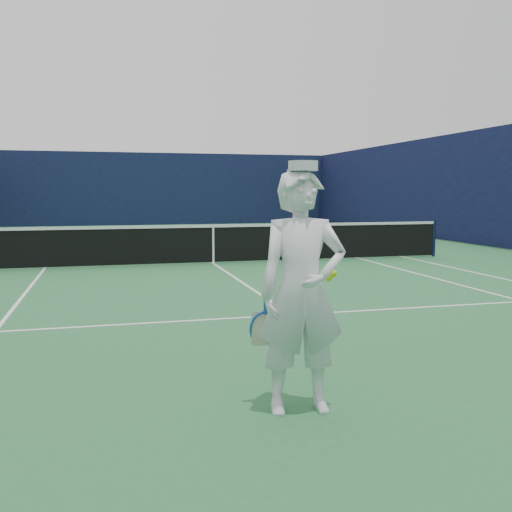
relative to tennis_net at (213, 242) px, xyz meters
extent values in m
plane|color=#276738|center=(0.00, 0.00, -0.55)|extent=(80.00, 80.00, 0.00)
cube|color=white|center=(0.00, 11.88, -0.55)|extent=(11.03, 0.06, 0.01)
cube|color=white|center=(5.49, 0.00, -0.55)|extent=(0.06, 23.83, 0.01)
cube|color=white|center=(-4.12, 0.00, -0.55)|extent=(0.06, 23.77, 0.01)
cube|color=white|center=(4.12, 0.00, -0.55)|extent=(0.06, 23.77, 0.01)
cube|color=white|center=(0.00, 6.40, -0.55)|extent=(8.23, 0.06, 0.01)
cube|color=white|center=(0.00, -6.40, -0.55)|extent=(8.23, 0.06, 0.01)
cube|color=white|center=(0.00, 0.00, -0.55)|extent=(0.06, 12.80, 0.01)
cube|color=white|center=(0.00, 11.73, -0.55)|extent=(0.06, 0.30, 0.01)
cube|color=#0D1533|center=(0.00, 18.00, 1.45)|extent=(20.12, 0.12, 4.00)
cylinder|color=#141E4C|center=(6.40, 0.00, -0.02)|extent=(0.09, 0.09, 1.07)
cube|color=black|center=(0.00, 0.00, -0.05)|extent=(12.79, 0.02, 0.92)
cube|color=white|center=(0.00, 0.00, 0.42)|extent=(12.79, 0.04, 0.07)
cube|color=white|center=(0.00, 0.00, -0.08)|extent=(0.05, 0.03, 0.94)
imported|color=white|center=(-1.09, -9.98, 0.46)|extent=(0.78, 0.54, 2.03)
cylinder|color=white|center=(-1.09, -9.98, 1.50)|extent=(0.24, 0.24, 0.08)
cube|color=white|center=(-1.08, -9.85, 1.47)|extent=(0.19, 0.11, 0.02)
cylinder|color=navy|center=(-1.36, -9.88, 0.50)|extent=(0.04, 0.09, 0.22)
cube|color=#1F4CAB|center=(-1.36, -9.82, 0.32)|extent=(0.02, 0.02, 0.14)
torus|color=#1F4CAB|center=(-1.35, -9.76, 0.12)|extent=(0.30, 0.12, 0.29)
cube|color=beige|center=(-1.35, -9.76, 0.12)|extent=(0.22, 0.02, 0.30)
sphere|color=#D2E119|center=(-0.82, -9.90, 0.56)|extent=(0.07, 0.07, 0.07)
sphere|color=#D2E119|center=(-0.78, -9.88, 0.59)|extent=(0.07, 0.07, 0.07)
camera|label=1|loc=(-2.65, -14.39, 1.29)|focal=40.00mm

